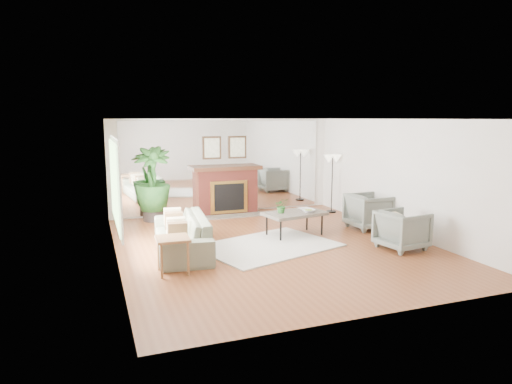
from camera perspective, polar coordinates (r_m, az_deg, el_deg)
name	(u,v)px	position (r m, az deg, el deg)	size (l,w,h in m)	color
ground	(274,245)	(9.19, 2.21, -6.68)	(7.00, 7.00, 0.00)	brown
wall_left	(115,192)	(8.28, -17.25, -0.01)	(0.02, 7.00, 2.50)	white
wall_right	(401,177)	(10.43, 17.64, 1.81)	(0.02, 7.00, 2.50)	white
wall_back	(224,166)	(12.21, -3.99, 3.25)	(6.00, 0.02, 2.50)	white
mirror_panel	(224,166)	(12.19, -3.96, 3.24)	(5.40, 0.04, 2.40)	silver
window_panel	(115,183)	(8.66, -17.23, 1.06)	(0.04, 2.40, 1.50)	#B2E09E
fireplace	(227,189)	(12.06, -3.65, 0.35)	(1.85, 0.83, 2.05)	maroon
area_rug	(268,246)	(9.10, 1.53, -6.76)	(2.56, 1.83, 0.03)	silver
coffee_table	(295,214)	(9.86, 4.85, -2.77)	(1.41, 0.98, 0.52)	#696053
sofa	(182,234)	(8.80, -9.29, -5.18)	(2.37, 0.93, 0.69)	gray
armchair_back	(369,211)	(10.80, 13.93, -2.34)	(0.86, 0.89, 0.81)	slate
armchair_front	(402,230)	(9.31, 17.79, -4.51)	(0.81, 0.83, 0.76)	slate
side_table	(173,243)	(7.59, -10.37, -6.31)	(0.55, 0.55, 0.60)	#93643B
potted_ficus	(153,182)	(11.47, -12.81, 1.25)	(1.06, 1.06, 1.82)	black
floor_lamp	(333,163)	(12.31, 9.55, 3.55)	(0.51, 0.28, 1.55)	black
tabletop_plant	(282,206)	(9.73, 3.23, -1.72)	(0.28, 0.24, 0.31)	#346A27
fruit_bowl	(308,211)	(9.85, 6.57, -2.35)	(0.27, 0.27, 0.07)	#93643B
book	(302,209)	(10.09, 5.76, -2.19)	(0.24, 0.32, 0.02)	#93643B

